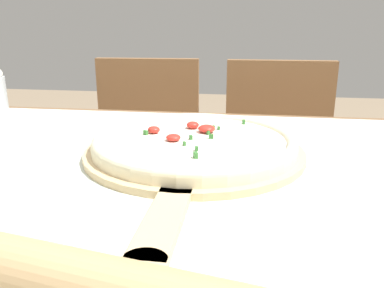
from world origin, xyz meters
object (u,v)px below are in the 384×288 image
pizza_peel (193,155)px  chair_right (277,169)px  chair_left (146,163)px  pizza (194,142)px

pizza_peel → chair_right: bearing=74.0°
chair_right → chair_left: bearing=179.0°
pizza_peel → chair_left: size_ratio=0.66×
pizza → chair_right: (0.20, 0.69, -0.30)m
pizza → chair_right: bearing=73.6°
chair_right → pizza: bearing=-107.5°
chair_right → pizza_peel: bearing=-107.1°
pizza_peel → pizza: (-0.00, 0.02, 0.02)m
pizza → chair_left: bearing=112.1°
pizza_peel → chair_right: size_ratio=0.66×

